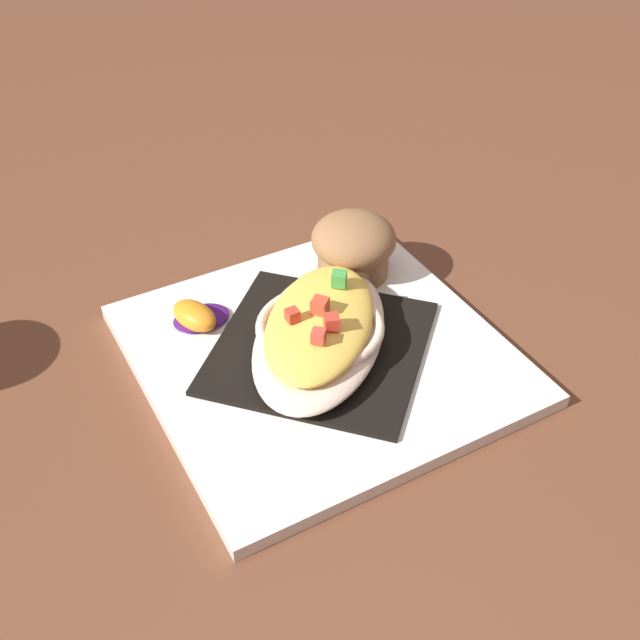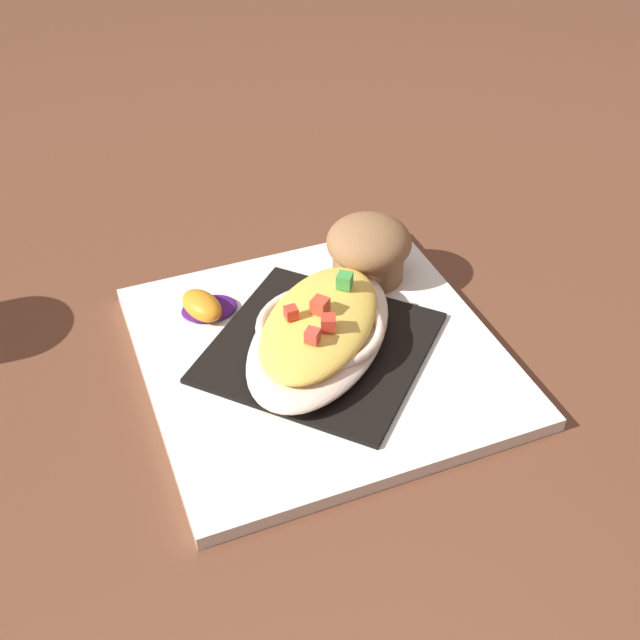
{
  "view_description": "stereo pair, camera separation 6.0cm",
  "coord_description": "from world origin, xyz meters",
  "px_view_note": "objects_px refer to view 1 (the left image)",
  "views": [
    {
      "loc": [
        0.2,
        0.42,
        0.43
      ],
      "look_at": [
        0.0,
        0.0,
        0.04
      ],
      "focal_mm": 43.5,
      "sensor_mm": 36.0,
      "label": 1
    },
    {
      "loc": [
        0.14,
        0.44,
        0.43
      ],
      "look_at": [
        0.0,
        0.0,
        0.04
      ],
      "focal_mm": 43.5,
      "sensor_mm": 36.0,
      "label": 2
    }
  ],
  "objects_px": {
    "muffin": "(354,245)",
    "orange_garnish": "(197,316)",
    "gratin_dish": "(320,329)",
    "square_plate": "(320,354)"
  },
  "relations": [
    {
      "from": "muffin",
      "to": "orange_garnish",
      "type": "xyz_separation_m",
      "value": [
        0.15,
        0.01,
        -0.02
      ]
    },
    {
      "from": "gratin_dish",
      "to": "orange_garnish",
      "type": "bearing_deg",
      "value": -41.85
    },
    {
      "from": "square_plate",
      "to": "orange_garnish",
      "type": "xyz_separation_m",
      "value": [
        0.08,
        -0.07,
        0.01
      ]
    },
    {
      "from": "gratin_dish",
      "to": "muffin",
      "type": "relative_size",
      "value": 2.73
    },
    {
      "from": "muffin",
      "to": "orange_garnish",
      "type": "bearing_deg",
      "value": 3.89
    },
    {
      "from": "square_plate",
      "to": "orange_garnish",
      "type": "height_order",
      "value": "orange_garnish"
    },
    {
      "from": "muffin",
      "to": "orange_garnish",
      "type": "distance_m",
      "value": 0.15
    },
    {
      "from": "orange_garnish",
      "to": "square_plate",
      "type": "bearing_deg",
      "value": 138.16
    },
    {
      "from": "muffin",
      "to": "orange_garnish",
      "type": "height_order",
      "value": "muffin"
    },
    {
      "from": "muffin",
      "to": "gratin_dish",
      "type": "bearing_deg",
      "value": 49.22
    }
  ]
}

